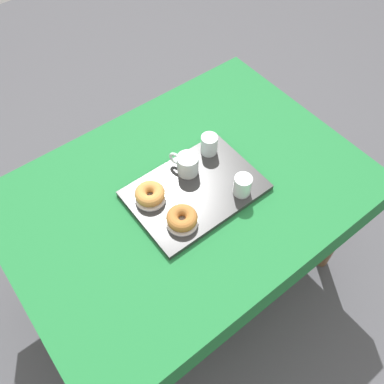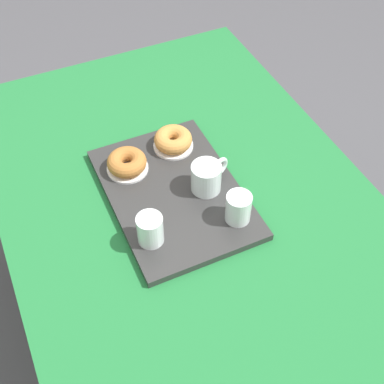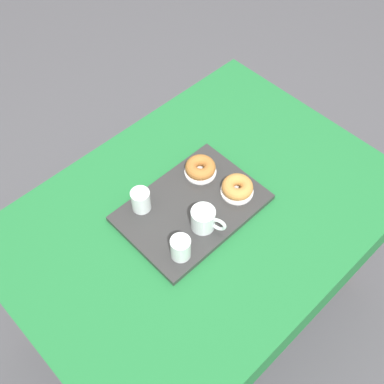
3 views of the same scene
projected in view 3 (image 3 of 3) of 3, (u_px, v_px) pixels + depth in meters
ground_plane at (199, 298)px, 2.24m from camera, size 6.00×6.00×0.00m
dining_table at (201, 226)px, 1.74m from camera, size 1.35×0.97×0.72m
serving_tray at (192, 208)px, 1.66m from camera, size 0.48×0.34×0.02m
tea_mug_left at (204, 219)px, 1.57m from camera, size 0.08×0.12×0.08m
water_glass_near at (181, 249)px, 1.51m from camera, size 0.07×0.07×0.08m
water_glass_far at (141, 201)px, 1.62m from camera, size 0.07×0.07×0.08m
donut_plate_left at (237, 191)px, 1.68m from camera, size 0.12×0.12×0.01m
sugar_donut_left at (237, 187)px, 1.66m from camera, size 0.11×0.11×0.04m
donut_plate_right at (200, 172)px, 1.73m from camera, size 0.12×0.12×0.01m
sugar_donut_right at (200, 167)px, 1.72m from camera, size 0.11×0.11×0.04m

